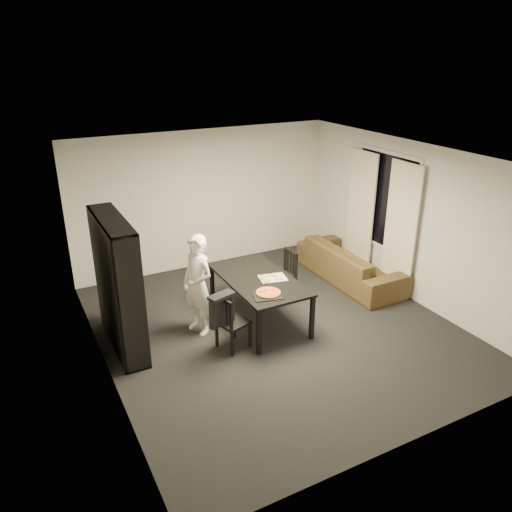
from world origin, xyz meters
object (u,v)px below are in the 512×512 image
person (198,285)px  pepperoni_pizza (268,293)px  bookshelf (118,285)px  chair_left (229,319)px  sofa (350,264)px  dining_table (259,282)px  baking_tray (267,295)px  chair_right (286,271)px

person → pepperoni_pizza: bearing=30.7°
person → bookshelf: bearing=-117.6°
chair_left → person: (-0.19, 0.65, 0.28)m
chair_left → sofa: bearing=-86.1°
bookshelf → dining_table: (2.03, -0.29, -0.29)m
person → sofa: bearing=77.3°
chair_left → pepperoni_pizza: chair_left is taller
dining_table → baking_tray: baking_tray is taller
pepperoni_pizza → chair_left: bearing=179.0°
person → sofa: size_ratio=0.68×
chair_right → sofa: size_ratio=0.38×
chair_right → pepperoni_pizza: (-0.89, -1.01, 0.27)m
chair_right → bookshelf: bearing=-87.6°
person → sofa: (3.07, 0.38, -0.43)m
bookshelf → sofa: bookshelf is taller
sofa → bookshelf: bearing=93.1°
chair_left → person: size_ratio=0.55×
chair_right → baking_tray: (-0.92, -1.04, 0.25)m
person → pepperoni_pizza: size_ratio=4.35×
dining_table → baking_tray: bearing=-106.4°
bookshelf → baking_tray: (1.86, -0.85, -0.22)m
dining_table → chair_left: bearing=-145.5°
sofa → baking_tray: bearing=115.1°
dining_table → baking_tray: size_ratio=4.33×
dining_table → person: person is taller
baking_tray → sofa: bearing=25.1°
chair_left → sofa: size_ratio=0.37×
pepperoni_pizza → sofa: size_ratio=0.16×
dining_table → chair_right: (0.76, 0.48, -0.18)m
dining_table → chair_right: chair_right is taller
person → baking_tray: size_ratio=3.81×
baking_tray → dining_table: bearing=73.6°
baking_tray → chair_right: bearing=48.5°
chair_right → person: (-1.69, -0.34, 0.28)m
baking_tray → pepperoni_pizza: (0.03, 0.04, 0.02)m
chair_left → chair_right: bearing=-72.3°
baking_tray → pepperoni_pizza: 0.05m
person → baking_tray: (0.77, -0.70, -0.03)m
dining_table → chair_left: 0.93m
person → pepperoni_pizza: person is taller
bookshelf → chair_right: 2.83m
bookshelf → dining_table: bearing=-8.1°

